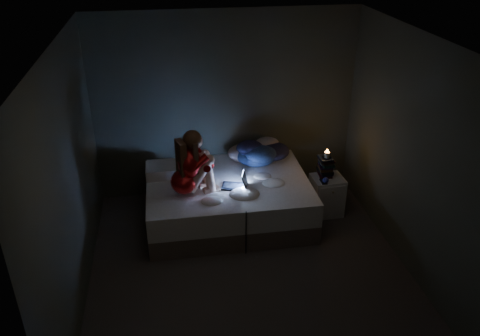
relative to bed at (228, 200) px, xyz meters
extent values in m
cube|color=#3B3330|center=(0.09, -1.10, -0.30)|extent=(3.60, 3.80, 0.02)
cube|color=silver|center=(0.09, -1.10, 2.32)|extent=(3.60, 3.80, 0.02)
cube|color=#393C31|center=(0.09, 0.81, 1.01)|extent=(3.60, 0.02, 2.60)
cube|color=#393C31|center=(0.09, -3.01, 1.01)|extent=(3.60, 0.02, 2.60)
cube|color=#393C31|center=(-1.72, -1.10, 1.01)|extent=(0.02, 3.80, 2.60)
cube|color=#393C31|center=(1.90, -1.10, 1.01)|extent=(0.02, 3.80, 2.60)
cube|color=white|center=(-0.79, 0.29, 0.36)|extent=(0.50, 0.35, 0.14)
cube|color=silver|center=(1.33, -0.08, -0.02)|extent=(0.43, 0.38, 0.54)
cylinder|color=beige|center=(1.31, 0.01, 0.54)|extent=(0.07, 0.07, 0.08)
cube|color=black|center=(1.23, -0.17, 0.26)|extent=(0.08, 0.14, 0.01)
sphere|color=navy|center=(1.24, -0.20, 0.30)|extent=(0.08, 0.08, 0.08)
camera|label=1|loc=(-0.72, -5.42, 3.34)|focal=36.20mm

